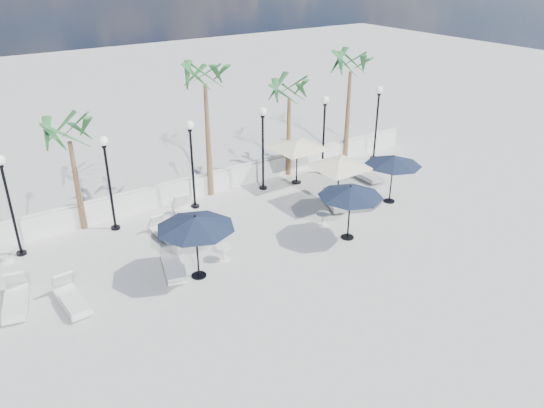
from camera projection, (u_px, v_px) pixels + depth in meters
ground at (282, 276)px, 17.93m from camera, size 100.00×100.00×0.00m
balustrade at (184, 189)px, 23.33m from camera, size 26.00×0.30×1.01m
lamppost_1 at (7, 192)px, 18.17m from camera, size 0.36×0.36×3.84m
lamppost_2 at (107, 170)px, 19.94m from camera, size 0.36×0.36×3.84m
lamppost_3 at (191, 152)px, 21.71m from camera, size 0.36×0.36×3.84m
lamppost_4 at (263, 137)px, 23.48m from camera, size 0.36×0.36×3.84m
lamppost_5 at (324, 124)px, 25.25m from camera, size 0.36×0.36×3.84m
lamppost_6 at (377, 113)px, 27.02m from camera, size 0.36×0.36×3.84m
palm_1 at (69, 138)px, 19.49m from camera, size 2.60×2.60×4.70m
palm_2 at (205, 81)px, 21.78m from camera, size 2.60×2.60×6.10m
palm_3 at (289, 95)px, 24.46m from camera, size 2.60×2.60×4.90m
palm_4 at (351, 69)px, 25.99m from camera, size 2.60×2.60×5.70m
lounger_1 at (15, 300)px, 16.30m from camera, size 1.13×2.15×0.77m
lounger_2 at (72, 298)px, 16.38m from camera, size 0.75×2.03×0.75m
lounger_3 at (173, 266)px, 18.06m from camera, size 1.10×1.98×0.71m
lounger_4 at (165, 232)px, 20.28m from camera, size 0.74×1.83×0.67m
lounger_5 at (188, 215)px, 21.51m from camera, size 1.02×2.23×0.80m
lounger_6 at (334, 202)px, 22.75m from camera, size 1.12×1.82×0.65m
lounger_7 at (365, 175)px, 25.48m from camera, size 0.59×1.74×0.65m
side_table_0 at (6, 254)px, 18.61m from camera, size 0.59×0.59×0.58m
side_table_1 at (224, 252)px, 18.77m from camera, size 0.56×0.56×0.54m
side_table_2 at (323, 218)px, 21.15m from camera, size 0.55×0.55×0.53m
parasol_navy_left at (195, 223)px, 17.07m from camera, size 2.63×2.63×2.32m
parasol_navy_mid at (351, 192)px, 19.52m from camera, size 2.46×2.46×2.21m
parasol_navy_right at (393, 161)px, 22.46m from camera, size 2.43×2.43×2.18m
parasol_cream_sq_a at (297, 142)px, 24.30m from camera, size 4.52×4.52×2.22m
parasol_cream_sq_b at (340, 160)px, 22.19m from camera, size 4.42×4.42×2.21m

